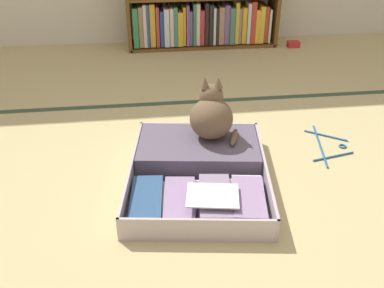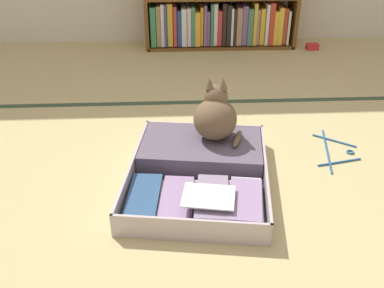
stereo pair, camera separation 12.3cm
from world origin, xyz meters
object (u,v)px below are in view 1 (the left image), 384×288
(clothes_hanger, at_px, (327,146))
(small_red_pouch, at_px, (293,44))
(black_cat, at_px, (212,115))
(open_suitcase, at_px, (199,168))

(clothes_hanger, height_order, small_red_pouch, small_red_pouch)
(black_cat, distance_m, clothes_hanger, 0.67)
(black_cat, bearing_deg, small_red_pouch, 59.00)
(open_suitcase, xyz_separation_m, black_cat, (0.09, 0.19, 0.17))
(clothes_hanger, xyz_separation_m, small_red_pouch, (0.36, 1.66, 0.02))
(small_red_pouch, bearing_deg, open_suitcase, -120.31)
(clothes_hanger, distance_m, small_red_pouch, 1.70)
(open_suitcase, bearing_deg, small_red_pouch, 59.69)
(open_suitcase, height_order, black_cat, black_cat)
(open_suitcase, bearing_deg, clothes_hanger, 14.69)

